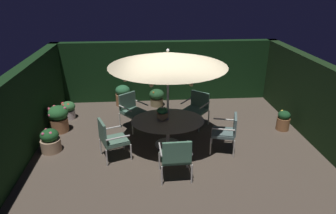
{
  "coord_description": "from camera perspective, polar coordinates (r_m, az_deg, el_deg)",
  "views": [
    {
      "loc": [
        -0.75,
        -6.96,
        3.94
      ],
      "look_at": [
        -0.2,
        -0.08,
        1.08
      ],
      "focal_mm": 32.87,
      "sensor_mm": 36.0,
      "label": 1
    }
  ],
  "objects": [
    {
      "name": "patio_chair_east",
      "position": [
        7.62,
        10.96,
        -4.22
      ],
      "size": [
        0.72,
        0.73,
        0.95
      ],
      "color": "beige",
      "rests_on": "ground_plane"
    },
    {
      "name": "hedge_backdrop_left",
      "position": [
        8.08,
        -25.22,
        -0.88
      ],
      "size": [
        0.3,
        6.89,
        2.05
      ],
      "primitive_type": "cube",
      "color": "black",
      "rests_on": "ground_plane"
    },
    {
      "name": "potted_plant_back_right",
      "position": [
        8.12,
        -20.99,
        -5.83
      ],
      "size": [
        0.49,
        0.49,
        0.59
      ],
      "color": "tan",
      "rests_on": "ground_plane"
    },
    {
      "name": "patio_chair_southeast",
      "position": [
        8.89,
        5.36,
        0.08
      ],
      "size": [
        0.87,
        0.87,
        0.96
      ],
      "color": "silver",
      "rests_on": "ground_plane"
    },
    {
      "name": "centerpiece_planter",
      "position": [
        7.57,
        -1.04,
        -1.06
      ],
      "size": [
        0.28,
        0.28,
        0.37
      ],
      "color": "tan",
      "rests_on": "patio_dining_table"
    },
    {
      "name": "ground_plane",
      "position": [
        8.04,
        1.42,
        -6.92
      ],
      "size": [
        7.61,
        6.89,
        0.02
      ],
      "primitive_type": "cube",
      "color": "brown"
    },
    {
      "name": "potted_plant_back_center",
      "position": [
        10.47,
        -8.36,
        2.21
      ],
      "size": [
        0.49,
        0.49,
        0.69
      ],
      "color": "#A36943",
      "rests_on": "ground_plane"
    },
    {
      "name": "potted_plant_left_near",
      "position": [
        9.04,
        -19.69,
        -1.92
      ],
      "size": [
        0.57,
        0.57,
        0.75
      ],
      "color": "#A86D47",
      "rests_on": "ground_plane"
    },
    {
      "name": "patio_umbrella",
      "position": [
        7.16,
        -0.04,
        8.86
      ],
      "size": [
        2.79,
        2.79,
        2.49
      ],
      "color": "silver",
      "rests_on": "ground_plane"
    },
    {
      "name": "patio_chair_south",
      "position": [
        8.76,
        -6.81,
        -0.24
      ],
      "size": [
        0.85,
        0.85,
        0.98
      ],
      "color": "beige",
      "rests_on": "ground_plane"
    },
    {
      "name": "hedge_backdrop_rear",
      "position": [
        10.68,
        -0.35,
        6.7
      ],
      "size": [
        7.61,
        0.3,
        2.05
      ],
      "primitive_type": "cube",
      "color": "black",
      "rests_on": "ground_plane"
    },
    {
      "name": "potted_plant_back_left",
      "position": [
        9.83,
        -18.02,
        -0.42
      ],
      "size": [
        0.44,
        0.44,
        0.54
      ],
      "color": "beige",
      "rests_on": "ground_plane"
    },
    {
      "name": "patio_chair_northeast",
      "position": [
        6.43,
        1.46,
        -8.98
      ],
      "size": [
        0.68,
        0.63,
        0.99
      ],
      "color": "silver",
      "rests_on": "ground_plane"
    },
    {
      "name": "potted_plant_front_corner",
      "position": [
        9.24,
        20.61,
        -2.33
      ],
      "size": [
        0.36,
        0.36,
        0.57
      ],
      "color": "#A0663D",
      "rests_on": "ground_plane"
    },
    {
      "name": "patio_chair_north",
      "position": [
        7.28,
        -10.69,
        -5.57
      ],
      "size": [
        0.78,
        0.76,
        1.0
      ],
      "color": "silver",
      "rests_on": "ground_plane"
    },
    {
      "name": "potted_plant_right_near",
      "position": [
        10.31,
        -2.11,
        1.88
      ],
      "size": [
        0.49,
        0.49,
        0.57
      ],
      "color": "olive",
      "rests_on": "ground_plane"
    },
    {
      "name": "hedge_backdrop_right",
      "position": [
        8.74,
        26.07,
        0.65
      ],
      "size": [
        0.3,
        6.89,
        2.05
      ],
      "primitive_type": "cube",
      "color": "black",
      "rests_on": "ground_plane"
    },
    {
      "name": "patio_dining_table",
      "position": [
        7.72,
        -0.03,
        -3.22
      ],
      "size": [
        1.83,
        1.51,
        0.71
      ],
      "color": "beige",
      "rests_on": "ground_plane"
    }
  ]
}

